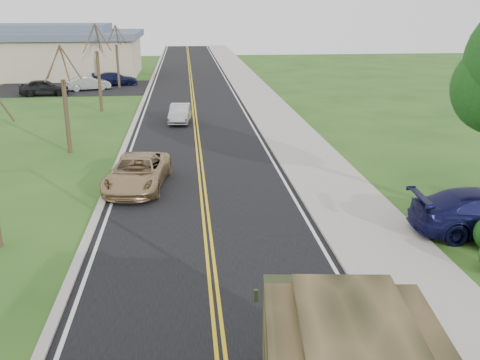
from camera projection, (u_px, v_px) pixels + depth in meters
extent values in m
cube|color=black|center=(193.00, 97.00, 46.92)|extent=(8.00, 120.00, 0.01)
cube|color=#9E998E|center=(240.00, 95.00, 47.31)|extent=(0.30, 120.00, 0.12)
cube|color=#9E998E|center=(259.00, 95.00, 47.48)|extent=(3.20, 120.00, 0.10)
cube|color=#9E998E|center=(145.00, 97.00, 46.51)|extent=(0.30, 120.00, 0.10)
cylinder|color=#38281C|center=(67.00, 117.00, 28.62)|extent=(0.24, 0.24, 3.96)
cylinder|color=#38281C|center=(70.00, 62.00, 27.89)|extent=(0.96, 0.32, 1.79)
cylinder|color=#38281C|center=(64.00, 63.00, 28.31)|extent=(0.12, 1.22, 1.65)
cylinder|color=#38281C|center=(53.00, 62.00, 27.85)|extent=(0.93, 0.41, 1.79)
cylinder|color=#38281C|center=(52.00, 65.00, 27.29)|extent=(0.75, 0.99, 1.67)
cylinder|color=#38281C|center=(65.00, 63.00, 27.39)|extent=(0.55, 0.85, 1.80)
cylinder|color=#38281C|center=(99.00, 82.00, 39.89)|extent=(0.24, 0.24, 4.44)
cylinder|color=#38281C|center=(103.00, 37.00, 39.06)|extent=(1.07, 0.35, 2.00)
cylinder|color=#38281C|center=(98.00, 38.00, 39.53)|extent=(0.13, 1.36, 1.84)
cylinder|color=#38281C|center=(89.00, 37.00, 39.01)|extent=(1.03, 0.46, 2.00)
cylinder|color=#38281C|center=(89.00, 39.00, 38.39)|extent=(0.83, 1.10, 1.87)
cylinder|color=#38281C|center=(99.00, 38.00, 38.50)|extent=(0.61, 0.95, 2.01)
cylinder|color=#38281C|center=(118.00, 66.00, 51.28)|extent=(0.24, 0.24, 4.08)
cylinder|color=#38281C|center=(121.00, 35.00, 50.52)|extent=(0.99, 0.33, 1.84)
cylinder|color=#38281C|center=(117.00, 35.00, 50.95)|extent=(0.13, 1.25, 1.69)
cylinder|color=#38281C|center=(111.00, 35.00, 50.48)|extent=(0.95, 0.42, 1.85)
cylinder|color=#38281C|center=(111.00, 36.00, 49.91)|extent=(0.77, 1.02, 1.72)
cylinder|color=#38281C|center=(118.00, 35.00, 50.01)|extent=(0.57, 0.88, 1.85)
cube|color=tan|center=(47.00, 57.00, 59.84)|extent=(20.00, 12.00, 4.20)
cube|color=#475466|center=(44.00, 35.00, 59.09)|extent=(21.00, 13.00, 0.70)
cube|color=#475466|center=(43.00, 28.00, 58.87)|extent=(14.00, 8.00, 0.90)
cube|color=black|center=(88.00, 88.00, 51.63)|extent=(18.00, 10.00, 0.02)
cube|color=#2F361D|center=(329.00, 333.00, 9.92)|extent=(2.61, 2.17, 1.40)
cube|color=black|center=(323.00, 298.00, 10.72)|extent=(2.20, 0.33, 0.70)
imported|color=tan|center=(137.00, 172.00, 23.42)|extent=(2.97, 5.35, 1.42)
imported|color=#B2B1B7|center=(180.00, 113.00, 36.57)|extent=(1.63, 3.84, 1.23)
imported|color=black|center=(44.00, 87.00, 47.33)|extent=(4.37, 2.17, 1.43)
imported|color=#ADADB1|center=(88.00, 83.00, 50.19)|extent=(4.22, 2.59, 1.31)
imported|color=black|center=(115.00, 79.00, 53.25)|extent=(4.64, 2.43, 1.28)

